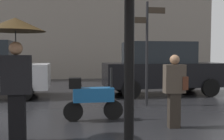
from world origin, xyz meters
TOP-DOWN VIEW (x-y plane):
  - pedestrian_with_umbrella at (-1.00, 2.08)m, footprint 1.05×1.05m
  - pedestrian_with_bag at (2.12, 2.44)m, footprint 0.48×0.24m
  - parked_scooter at (0.44, 3.35)m, footprint 1.40×0.32m
  - parked_car_left at (3.50, 6.88)m, footprint 4.58×1.83m
  - street_signpost at (2.27, 4.89)m, footprint 1.08×0.08m

SIDE VIEW (x-z plane):
  - parked_scooter at x=0.44m, z-range -0.06..1.17m
  - pedestrian_with_bag at x=2.12m, z-range 0.10..1.65m
  - parked_car_left at x=3.50m, z-range 0.01..2.02m
  - pedestrian_with_umbrella at x=-1.00m, z-range 0.61..2.80m
  - street_signpost at x=2.27m, z-range 0.33..3.44m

